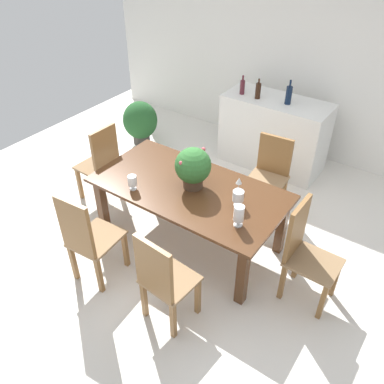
% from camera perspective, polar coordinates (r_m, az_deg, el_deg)
% --- Properties ---
extents(ground_plane, '(7.04, 7.04, 0.00)m').
position_cam_1_polar(ground_plane, '(4.62, -0.19, -6.46)').
color(ground_plane, silver).
extents(back_wall, '(6.40, 0.10, 2.60)m').
position_cam_1_polar(back_wall, '(5.99, 15.02, 17.38)').
color(back_wall, white).
rests_on(back_wall, ground).
extents(dining_table, '(2.02, 1.05, 0.73)m').
position_cam_1_polar(dining_table, '(4.20, -0.46, -0.44)').
color(dining_table, '#4C2D19').
rests_on(dining_table, ground).
extents(chair_near_right, '(0.46, 0.44, 1.02)m').
position_cam_1_polar(chair_near_right, '(3.45, -4.27, -12.20)').
color(chair_near_right, brown).
rests_on(chair_near_right, ground).
extents(chair_near_left, '(0.45, 0.51, 1.06)m').
position_cam_1_polar(chair_near_left, '(3.91, -14.74, -6.21)').
color(chair_near_left, brown).
rests_on(chair_near_left, ground).
extents(chair_foot_end, '(0.47, 0.41, 1.04)m').
position_cam_1_polar(chair_foot_end, '(3.81, 15.70, -7.89)').
color(chair_foot_end, brown).
rests_on(chair_foot_end, ground).
extents(chair_head_end, '(0.45, 0.42, 1.04)m').
position_cam_1_polar(chair_head_end, '(4.96, -12.76, 4.18)').
color(chair_head_end, brown).
rests_on(chair_head_end, ground).
extents(chair_far_right, '(0.47, 0.50, 0.95)m').
position_cam_1_polar(chair_far_right, '(4.81, 10.99, 2.77)').
color(chair_far_right, brown).
rests_on(chair_far_right, ground).
extents(flower_centerpiece, '(0.37, 0.38, 0.44)m').
position_cam_1_polar(flower_centerpiece, '(4.01, 0.17, 3.62)').
color(flower_centerpiece, '#4C3828').
rests_on(flower_centerpiece, dining_table).
extents(crystal_vase_left, '(0.10, 0.10, 0.22)m').
position_cam_1_polar(crystal_vase_left, '(3.61, 6.70, -3.17)').
color(crystal_vase_left, silver).
rests_on(crystal_vase_left, dining_table).
extents(crystal_vase_center_near, '(0.09, 0.09, 0.16)m').
position_cam_1_polar(crystal_vase_center_near, '(4.09, -8.50, 1.53)').
color(crystal_vase_center_near, silver).
rests_on(crystal_vase_center_near, dining_table).
extents(crystal_vase_right, '(0.11, 0.11, 0.17)m').
position_cam_1_polar(crystal_vase_right, '(3.85, 6.60, -0.64)').
color(crystal_vase_right, silver).
rests_on(crystal_vase_right, dining_table).
extents(wine_glass, '(0.06, 0.06, 0.15)m').
position_cam_1_polar(wine_glass, '(4.06, 6.71, 1.52)').
color(wine_glass, silver).
rests_on(wine_glass, dining_table).
extents(kitchen_counter, '(1.42, 0.63, 0.99)m').
position_cam_1_polar(kitchen_counter, '(5.73, 11.52, 8.19)').
color(kitchen_counter, silver).
rests_on(kitchen_counter, ground).
extents(wine_bottle_clear, '(0.08, 0.08, 0.32)m').
position_cam_1_polar(wine_bottle_clear, '(5.38, 13.61, 13.30)').
color(wine_bottle_clear, '#0F1E38').
rests_on(wine_bottle_clear, kitchen_counter).
extents(wine_bottle_green, '(0.07, 0.07, 0.27)m').
position_cam_1_polar(wine_bottle_green, '(5.48, 9.39, 14.06)').
color(wine_bottle_green, black).
rests_on(wine_bottle_green, kitchen_counter).
extents(wine_bottle_tall, '(0.07, 0.07, 0.26)m').
position_cam_1_polar(wine_bottle_tall, '(5.58, 7.19, 14.65)').
color(wine_bottle_tall, '#511E28').
rests_on(wine_bottle_tall, kitchen_counter).
extents(potted_plant_floor, '(0.53, 0.53, 0.68)m').
position_cam_1_polar(potted_plant_floor, '(6.28, -7.38, 9.95)').
color(potted_plant_floor, '#423D38').
rests_on(potted_plant_floor, ground).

